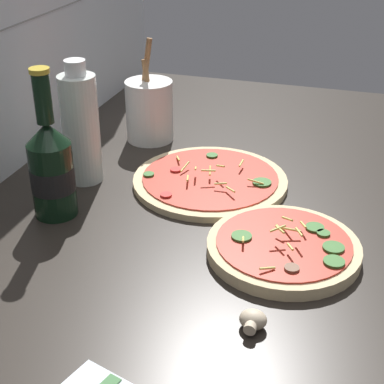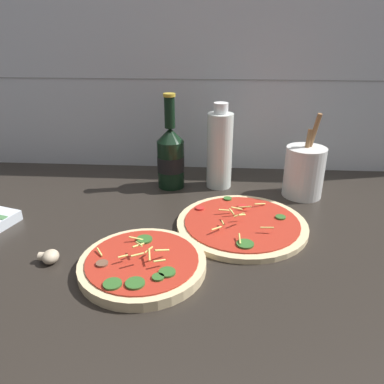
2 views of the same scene
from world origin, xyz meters
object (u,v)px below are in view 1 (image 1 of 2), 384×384
Objects in this scene: pizza_far at (210,180)px; beer_bottle at (51,167)px; mushroom_left at (253,320)px; oil_bottle at (81,127)px; pizza_near at (284,248)px; utensil_crock at (149,110)px.

beer_bottle is (-18.81, 22.62, 8.19)cm from pizza_far.
beer_bottle reaches higher than mushroom_left.
oil_bottle is at bearing 102.66° from pizza_far.
pizza_far is 1.14× the size of beer_bottle.
pizza_near is at bearing -138.19° from pizza_far.
mushroom_left is at bearing 176.95° from pizza_near.
pizza_far is 1.33× the size of utensil_crock.
beer_bottle is (0.67, 40.04, 7.82)cm from pizza_near.
pizza_far is 26.36cm from oil_bottle.
beer_bottle reaches higher than oil_bottle.
utensil_crock is at bearing 32.70° from mushroom_left.
pizza_near is 6.23× the size of mushroom_left.
mushroom_left is 65.42cm from utensil_crock.
pizza_far is 7.69× the size of mushroom_left.
mushroom_left is 0.17× the size of utensil_crock.
mushroom_left is (-18.34, 0.98, 0.14)cm from pizza_near.
oil_bottle is 23.26cm from utensil_crock.
mushroom_left is at bearing -156.50° from pizza_far.
utensil_crock reaches higher than pizza_near.
oil_bottle is (14.14, 41.18, 9.70)cm from pizza_near.
utensil_crock reaches higher than mushroom_left.
pizza_far is at bearing -50.25° from beer_bottle.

